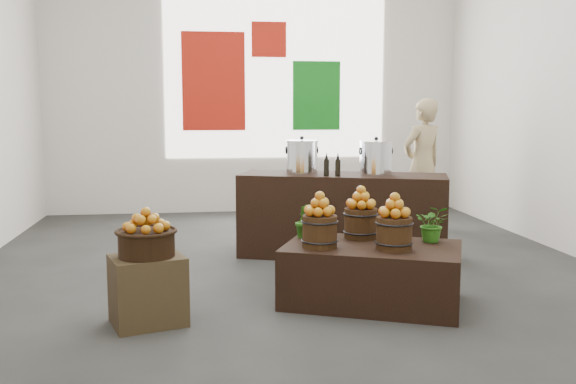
{
  "coord_description": "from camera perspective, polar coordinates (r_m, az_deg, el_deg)",
  "views": [
    {
      "loc": [
        -0.8,
        -5.91,
        1.53
      ],
      "look_at": [
        -0.05,
        -0.4,
        0.79
      ],
      "focal_mm": 40.0,
      "sensor_mm": 36.0,
      "label": 1
    }
  ],
  "objects": [
    {
      "name": "apples_in_bucket_front_left",
      "position": [
        4.87,
        2.84,
        -1.07
      ],
      "size": [
        0.2,
        0.2,
        0.18
      ],
      "primitive_type": null,
      "color": "#9E0C05",
      "rests_on": "apple_bucket_front_left"
    },
    {
      "name": "apple_bucket_front_left",
      "position": [
        4.91,
        2.82,
        -3.54
      ],
      "size": [
        0.27,
        0.27,
        0.25
      ],
      "primitive_type": "cylinder",
      "color": "#3B2410",
      "rests_on": "display_table"
    },
    {
      "name": "herb_garnish_left",
      "position": [
        5.26,
        1.5,
        -2.56
      ],
      "size": [
        0.19,
        0.17,
        0.29
      ],
      "primitive_type": "imported",
      "rotation": [
        0.0,
        0.0,
        -0.31
      ],
      "color": "#256415",
      "rests_on": "display_table"
    },
    {
      "name": "oil_cruets",
      "position": [
        6.35,
        4.71,
        2.46
      ],
      "size": [
        0.16,
        0.1,
        0.24
      ],
      "primitive_type": null,
      "rotation": [
        0.0,
        0.0,
        -0.33
      ],
      "color": "black",
      "rests_on": "counter"
    },
    {
      "name": "shopper",
      "position": [
        8.22,
        11.85,
        2.42
      ],
      "size": [
        0.71,
        0.61,
        1.64
      ],
      "primitive_type": "imported",
      "rotation": [
        0.0,
        0.0,
        3.57
      ],
      "color": "tan",
      "rests_on": "ground"
    },
    {
      "name": "display_table",
      "position": [
        5.1,
        7.47,
        -7.27
      ],
      "size": [
        1.56,
        1.29,
        0.46
      ],
      "primitive_type": "cube",
      "rotation": [
        0.0,
        0.0,
        -0.41
      ],
      "color": "black",
      "rests_on": "ground"
    },
    {
      "name": "back_opening",
      "position": [
        9.46,
        -1.1,
        10.38
      ],
      "size": [
        3.2,
        0.02,
        2.4
      ],
      "primitive_type": "cube",
      "color": "white",
      "rests_on": "back_wall"
    },
    {
      "name": "deco_green_right",
      "position": [
        9.53,
        2.54,
        8.55
      ],
      "size": [
        0.7,
        0.04,
        1.0
      ],
      "primitive_type": "cube",
      "color": "#117218",
      "rests_on": "back_wall"
    },
    {
      "name": "back_wall",
      "position": [
        9.45,
        -2.95,
        10.37
      ],
      "size": [
        6.0,
        0.04,
        4.0
      ],
      "primitive_type": "cube",
      "color": "silver",
      "rests_on": "ground"
    },
    {
      "name": "counter",
      "position": [
        6.62,
        4.86,
        -2.08
      ],
      "size": [
        2.19,
        1.3,
        0.85
      ],
      "primitive_type": "cube",
      "rotation": [
        0.0,
        0.0,
        -0.33
      ],
      "color": "black",
      "rests_on": "ground"
    },
    {
      "name": "stock_pot_center",
      "position": [
        6.52,
        7.82,
        2.93
      ],
      "size": [
        0.32,
        0.32,
        0.32
      ],
      "primitive_type": "cylinder",
      "color": "silver",
      "rests_on": "counter"
    },
    {
      "name": "deco_red_upper",
      "position": [
        9.48,
        -1.71,
        13.4
      ],
      "size": [
        0.5,
        0.04,
        0.5
      ],
      "primitive_type": "cube",
      "color": "#B81C0E",
      "rests_on": "back_wall"
    },
    {
      "name": "stock_pot_left",
      "position": [
        6.61,
        1.23,
        3.06
      ],
      "size": [
        0.32,
        0.32,
        0.32
      ],
      "primitive_type": "cylinder",
      "color": "silver",
      "rests_on": "counter"
    },
    {
      "name": "crate",
      "position": [
        4.69,
        -12.35,
        -8.53
      ],
      "size": [
        0.59,
        0.53,
        0.49
      ],
      "primitive_type": "cube",
      "rotation": [
        0.0,
        0.0,
        0.31
      ],
      "color": "#4A3D22",
      "rests_on": "ground"
    },
    {
      "name": "apples_in_bucket_front_right",
      "position": [
        4.87,
        9.46,
        -1.18
      ],
      "size": [
        0.2,
        0.2,
        0.18
      ],
      "primitive_type": null,
      "color": "#9E0C05",
      "rests_on": "apple_bucket_front_right"
    },
    {
      "name": "apple_bucket_rear",
      "position": [
        5.28,
        6.48,
        -2.79
      ],
      "size": [
        0.27,
        0.27,
        0.25
      ],
      "primitive_type": "cylinder",
      "color": "#3B2410",
      "rests_on": "display_table"
    },
    {
      "name": "herb_garnish_right",
      "position": [
        5.23,
        12.74,
        -2.76
      ],
      "size": [
        0.33,
        0.31,
        0.29
      ],
      "primitive_type": "imported",
      "rotation": [
        0.0,
        0.0,
        -0.35
      ],
      "color": "#256415",
      "rests_on": "display_table"
    },
    {
      "name": "deco_red_left",
      "position": [
        9.39,
        -6.63,
        9.74
      ],
      "size": [
        0.9,
        0.04,
        1.4
      ],
      "primitive_type": "cube",
      "color": "#B81C0E",
      "rests_on": "back_wall"
    },
    {
      "name": "wicker_basket",
      "position": [
        4.61,
        -12.47,
        -4.52
      ],
      "size": [
        0.39,
        0.39,
        0.18
      ],
      "primitive_type": "cylinder",
      "color": "black",
      "rests_on": "crate"
    },
    {
      "name": "ground",
      "position": [
        6.15,
        -0.03,
        -6.86
      ],
      "size": [
        7.0,
        7.0,
        0.0
      ],
      "primitive_type": "plane",
      "color": "#363634",
      "rests_on": "ground"
    },
    {
      "name": "apples_in_bucket_rear",
      "position": [
        5.25,
        6.51,
        -0.49
      ],
      "size": [
        0.2,
        0.2,
        0.18
      ],
      "primitive_type": null,
      "color": "#9E0C05",
      "rests_on": "apple_bucket_rear"
    },
    {
      "name": "apples_in_basket",
      "position": [
        4.58,
        -12.53,
        -2.42
      ],
      "size": [
        0.31,
        0.31,
        0.16
      ],
      "primitive_type": null,
      "color": "#9E0C05",
      "rests_on": "wicker_basket"
    },
    {
      "name": "apple_bucket_front_right",
      "position": [
        4.9,
        9.41,
        -3.65
      ],
      "size": [
        0.27,
        0.27,
        0.25
      ],
      "primitive_type": "cylinder",
      "color": "#3B2410",
      "rests_on": "display_table"
    }
  ]
}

